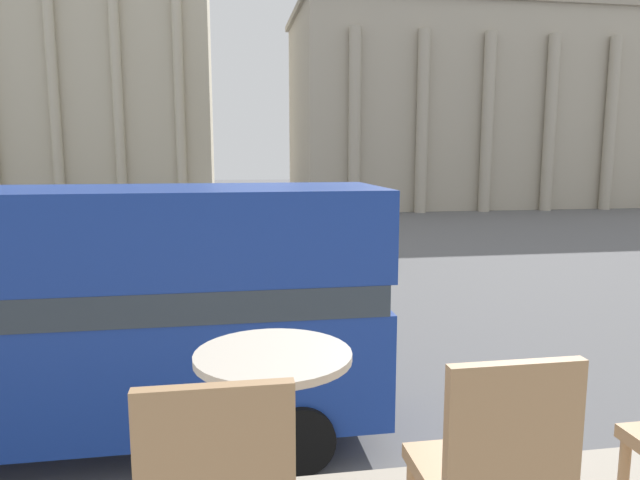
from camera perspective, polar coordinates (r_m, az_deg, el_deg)
name	(u,v)px	position (r m, az deg, el deg)	size (l,w,h in m)	color
double_decker_bus	(37,310)	(9.48, -26.43, -6.28)	(10.32, 2.66, 4.06)	black
cafe_dining_table	(274,401)	(2.28, -4.66, -15.76)	(0.60, 0.60, 0.73)	#2D2D30
cafe_chair_1	(493,473)	(1.93, 16.88, -21.44)	(0.40, 0.40, 0.91)	#A87F56
plaza_building_left	(70,73)	(61.87, -23.71, 15.08)	(27.09, 12.50, 24.55)	beige
plaza_building_right	(479,112)	(55.16, 15.58, 12.27)	(33.76, 15.33, 16.73)	#B2A893
traffic_light_near	(19,256)	(14.86, -27.85, -1.46)	(0.42, 0.24, 3.36)	black
traffic_light_mid	(194,223)	(20.60, -12.52, 1.63)	(0.42, 0.24, 3.22)	black
car_maroon	(38,264)	(22.53, -26.35, -2.14)	(4.20, 1.93, 1.35)	black
car_navy	(142,251)	(23.83, -17.35, -1.09)	(4.20, 1.93, 1.35)	black
pedestrian_black	(385,240)	(23.64, 6.54, -0.01)	(0.32, 0.32, 1.78)	#282B33
pedestrian_blue	(111,220)	(32.47, -20.17, 1.90)	(0.32, 0.32, 1.82)	#282B33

